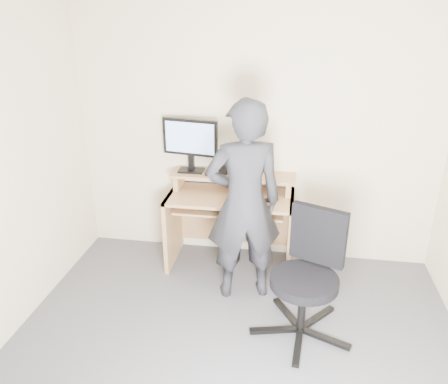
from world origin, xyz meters
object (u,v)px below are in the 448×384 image
(desk, at_px, (232,211))
(office_chair, at_px, (309,271))
(person, at_px, (244,203))
(monitor, at_px, (190,141))

(desk, relative_size, office_chair, 1.22)
(person, bearing_deg, office_chair, 127.25)
(monitor, height_order, person, person)
(desk, relative_size, monitor, 2.19)
(monitor, relative_size, office_chair, 0.55)
(desk, bearing_deg, monitor, 169.25)
(monitor, distance_m, person, 0.92)
(monitor, xyz_separation_m, office_chair, (1.14, -1.03, -0.68))
(desk, height_order, monitor, monitor)
(person, bearing_deg, monitor, -62.24)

